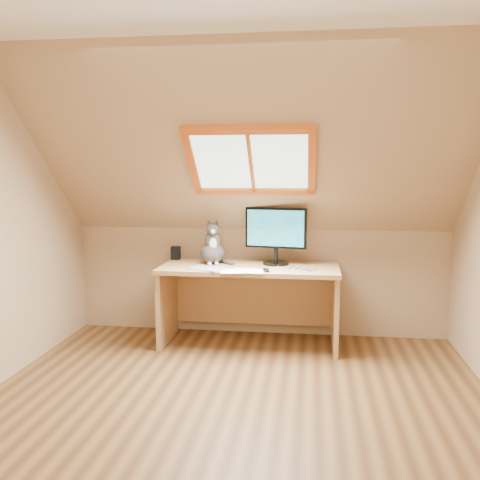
# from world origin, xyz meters

# --- Properties ---
(ground) EXTENTS (3.50, 3.50, 0.00)m
(ground) POSITION_xyz_m (0.00, 0.00, 0.00)
(ground) COLOR brown
(ground) RESTS_ON ground
(room_shell) EXTENTS (3.52, 3.52, 2.41)m
(room_shell) POSITION_xyz_m (0.00, -0.09, 1.43)
(room_shell) COLOR #A28261
(room_shell) RESTS_ON ground
(desk) EXTENTS (1.57, 0.68, 0.71)m
(desk) POSITION_xyz_m (-0.05, 1.45, 0.49)
(desk) COLOR tan
(desk) RESTS_ON ground
(monitor) EXTENTS (0.55, 0.23, 0.51)m
(monitor) POSITION_xyz_m (0.17, 1.48, 1.01)
(monitor) COLOR black
(monitor) RESTS_ON desk
(cat) EXTENTS (0.27, 0.31, 0.41)m
(cat) POSITION_xyz_m (-0.39, 1.46, 0.86)
(cat) COLOR #453F3D
(cat) RESTS_ON desk
(desk_speaker) EXTENTS (0.09, 0.09, 0.12)m
(desk_speaker) POSITION_xyz_m (-0.78, 1.63, 0.77)
(desk_speaker) COLOR black
(desk_speaker) RESTS_ON desk
(graphics_tablet) EXTENTS (0.33, 0.29, 0.01)m
(graphics_tablet) POSITION_xyz_m (-0.39, 1.17, 0.72)
(graphics_tablet) COLOR #B2B2B7
(graphics_tablet) RESTS_ON desk
(mouse) EXTENTS (0.08, 0.11, 0.03)m
(mouse) POSITION_xyz_m (0.12, 1.13, 0.73)
(mouse) COLOR black
(mouse) RESTS_ON desk
(papers) EXTENTS (0.33, 0.27, 0.00)m
(papers) POSITION_xyz_m (-0.07, 1.12, 0.72)
(papers) COLOR white
(papers) RESTS_ON desk
(cables) EXTENTS (0.51, 0.26, 0.01)m
(cables) POSITION_xyz_m (0.31, 1.26, 0.72)
(cables) COLOR silver
(cables) RESTS_ON desk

